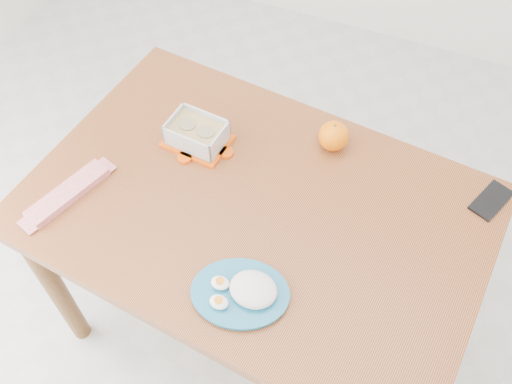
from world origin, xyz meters
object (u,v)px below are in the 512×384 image
at_px(smartphone, 491,200).
at_px(rice_plate, 244,291).
at_px(orange_fruit, 334,136).
at_px(dining_table, 256,226).
at_px(food_container, 197,134).

bearing_deg(smartphone, rice_plate, -112.30).
xyz_separation_m(orange_fruit, smartphone, (0.45, -0.02, -0.04)).
bearing_deg(smartphone, dining_table, -133.76).
xyz_separation_m(rice_plate, smartphone, (0.49, 0.50, -0.02)).
bearing_deg(dining_table, food_container, 155.85).
height_order(dining_table, rice_plate, rice_plate).
bearing_deg(orange_fruit, dining_table, -113.61).
distance_m(dining_table, food_container, 0.31).
bearing_deg(dining_table, orange_fruit, 72.41).
bearing_deg(smartphone, food_container, -149.72).
relative_size(dining_table, orange_fruit, 14.92).
height_order(food_container, smartphone, food_container).
bearing_deg(orange_fruit, rice_plate, -94.91).
distance_m(food_container, orange_fruit, 0.38).
relative_size(food_container, orange_fruit, 2.21).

